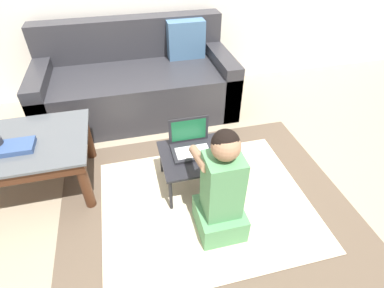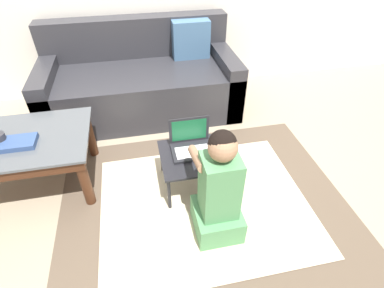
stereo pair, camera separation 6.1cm
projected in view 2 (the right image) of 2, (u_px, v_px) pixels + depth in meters
The scene contains 9 objects.
ground_plane at pixel (190, 190), 2.22m from camera, with size 16.00×16.00×0.00m, color gray.
area_rug at pixel (205, 204), 2.12m from camera, with size 1.99×1.62×0.01m.
couch at pixel (142, 82), 2.95m from camera, with size 1.82×0.88×0.83m.
coffee_table at pixel (22, 147), 2.05m from camera, with size 0.91×0.65×0.43m.
laptop_desk at pixel (199, 158), 2.11m from camera, with size 0.54×0.43×0.29m.
laptop at pixel (191, 146), 2.11m from camera, with size 0.29×0.21×0.22m.
computer_mouse at pixel (223, 147), 2.12m from camera, with size 0.06×0.09×0.04m.
person_seated at pixel (219, 192), 1.76m from camera, with size 0.28×0.45×0.78m.
book_on_table at pixel (19, 143), 1.95m from camera, with size 0.21×0.16×0.03m.
Camera 2 is at (-0.30, -1.49, 1.66)m, focal length 28.00 mm.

